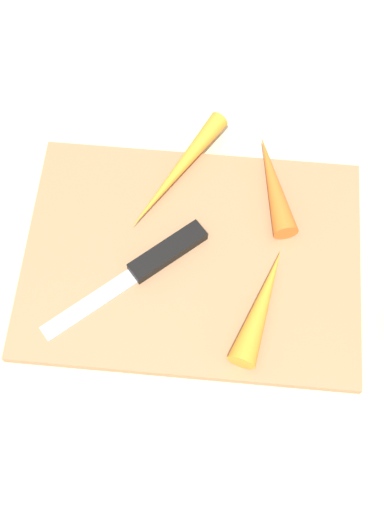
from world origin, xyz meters
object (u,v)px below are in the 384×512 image
object	(u,v)px
carrot_medium	(262,305)
carrot_longest	(177,172)
carrot_shortest	(273,184)
knife	(158,257)
cutting_board	(192,258)

from	to	relation	value
carrot_medium	carrot_longest	distance (m)	0.18
carrot_shortest	carrot_longest	bearing A→B (deg)	71.29
knife	carrot_shortest	distance (m)	0.15
carrot_medium	carrot_longest	world-z (taller)	carrot_medium
cutting_board	carrot_shortest	xyz separation A→B (m)	(-0.08, -0.09, 0.02)
knife	cutting_board	bearing A→B (deg)	150.39
cutting_board	carrot_longest	world-z (taller)	carrot_longest
cutting_board	knife	distance (m)	0.04
carrot_shortest	cutting_board	bearing A→B (deg)	122.32
cutting_board	carrot_longest	bearing A→B (deg)	-75.04
knife	carrot_medium	size ratio (longest dim) A/B	1.27
knife	carrot_shortest	size ratio (longest dim) A/B	1.32
carrot_shortest	knife	bearing A→B (deg)	114.32
cutting_board	carrot_longest	size ratio (longest dim) A/B	2.08
knife	carrot_longest	world-z (taller)	carrot_longest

